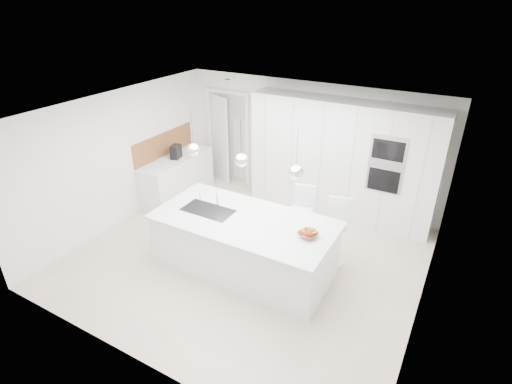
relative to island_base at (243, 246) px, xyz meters
The scene contains 27 objects.
floor 0.53m from the island_base, 108.43° to the left, with size 5.50×5.50×0.00m, color beige.
wall_back 2.92m from the island_base, 92.05° to the left, with size 5.50×5.50×0.00m, color white.
wall_left 2.98m from the island_base, behind, with size 5.00×5.00×0.00m, color white.
ceiling 2.09m from the island_base, 108.43° to the left, with size 5.50×5.50×0.00m, color white.
tall_cabinets 2.69m from the island_base, 74.36° to the left, with size 3.60×0.60×2.30m, color white.
oven_stack 2.86m from the island_base, 53.85° to the left, with size 0.62×0.04×1.05m, color #A5A5A8, non-canonical shape.
doorway_frame 3.50m from the island_base, 126.50° to the left, with size 1.11×0.08×2.13m, color white, non-canonical shape.
hallway_door 3.61m from the island_base, 130.22° to the left, with size 0.82×0.04×2.00m, color white.
radiator 3.28m from the island_base, 122.08° to the left, with size 0.32×0.04×1.40m, color white, non-canonical shape.
left_base_cabinets 2.96m from the island_base, 149.53° to the left, with size 0.60×1.80×0.86m, color white.
left_worktop 2.99m from the island_base, 149.53° to the left, with size 0.62×1.82×0.04m, color white.
oak_backsplash 3.29m from the island_base, 152.14° to the left, with size 0.02×1.80×0.50m, color #905B34.
island_base is the anchor object (origin of this frame).
island_worktop 0.45m from the island_base, 90.00° to the left, with size 2.84×1.40×0.04m, color white.
island_sink 0.76m from the island_base, behind, with size 0.84×0.44×0.18m, color #3F3F42, non-canonical shape.
island_tap 0.89m from the island_base, 161.57° to the left, with size 0.02×0.02×0.30m, color white.
pendant_left 1.70m from the island_base, behind, with size 0.20×0.20×0.20m, color white.
pendant_mid 1.47m from the island_base, 146.31° to the right, with size 0.20×0.20×0.20m, color white.
pendant_right 1.70m from the island_base, ahead, with size 0.20×0.20×0.20m, color white.
fruit_bowl 1.17m from the island_base, ahead, with size 0.28×0.28×0.07m, color #905B34.
espresso_machine 3.00m from the island_base, 149.34° to the left, with size 0.17×0.26×0.28m, color black.
bar_stool_left 1.13m from the island_base, 60.25° to the left, with size 0.38×0.53×1.15m, color white, non-canonical shape.
bar_stool_right 1.47m from the island_base, 33.74° to the left, with size 0.38×0.53×1.16m, color white, non-canonical shape.
apple_a 1.18m from the island_base, ahead, with size 0.08×0.08×0.08m, color #AA3217.
apple_b 1.22m from the island_base, ahead, with size 0.07×0.07×0.07m, color #AA3217.
apple_c 1.23m from the island_base, ahead, with size 0.08×0.08×0.08m, color #AA3217.
banana_bunch 1.22m from the island_base, ahead, with size 0.22×0.22×0.03m, color yellow.
Camera 1 is at (2.86, -4.79, 4.06)m, focal length 28.00 mm.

